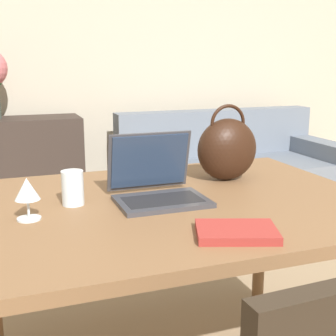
{
  "coord_description": "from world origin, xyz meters",
  "views": [
    {
      "loc": [
        -0.64,
        -0.75,
        1.25
      ],
      "look_at": [
        -0.1,
        0.74,
        0.89
      ],
      "focal_mm": 50.0,
      "sensor_mm": 36.0,
      "label": 1
    }
  ],
  "objects_px": {
    "drinking_glass": "(73,188)",
    "handbag": "(227,149)",
    "wine_glass": "(27,191)",
    "couch": "(230,176)",
    "laptop": "(156,182)"
  },
  "relations": [
    {
      "from": "wine_glass",
      "to": "couch",
      "type": "bearing_deg",
      "value": 48.85
    },
    {
      "from": "couch",
      "to": "wine_glass",
      "type": "xyz_separation_m",
      "value": [
        -1.77,
        -2.02,
        0.58
      ]
    },
    {
      "from": "drinking_glass",
      "to": "wine_glass",
      "type": "xyz_separation_m",
      "value": [
        -0.15,
        -0.11,
        0.03
      ]
    },
    {
      "from": "wine_glass",
      "to": "handbag",
      "type": "relative_size",
      "value": 0.43
    },
    {
      "from": "laptop",
      "to": "wine_glass",
      "type": "height_order",
      "value": "laptop"
    },
    {
      "from": "wine_glass",
      "to": "handbag",
      "type": "xyz_separation_m",
      "value": [
        0.81,
        0.24,
        0.04
      ]
    },
    {
      "from": "laptop",
      "to": "wine_glass",
      "type": "distance_m",
      "value": 0.45
    },
    {
      "from": "drinking_glass",
      "to": "wine_glass",
      "type": "relative_size",
      "value": 0.89
    },
    {
      "from": "couch",
      "to": "laptop",
      "type": "distance_m",
      "value": 2.41
    },
    {
      "from": "handbag",
      "to": "wine_glass",
      "type": "bearing_deg",
      "value": -163.6
    },
    {
      "from": "couch",
      "to": "wine_glass",
      "type": "bearing_deg",
      "value": -131.15
    },
    {
      "from": "laptop",
      "to": "handbag",
      "type": "relative_size",
      "value": 0.99
    },
    {
      "from": "laptop",
      "to": "wine_glass",
      "type": "bearing_deg",
      "value": -169.68
    },
    {
      "from": "drinking_glass",
      "to": "handbag",
      "type": "distance_m",
      "value": 0.67
    },
    {
      "from": "couch",
      "to": "laptop",
      "type": "bearing_deg",
      "value": -124.23
    }
  ]
}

